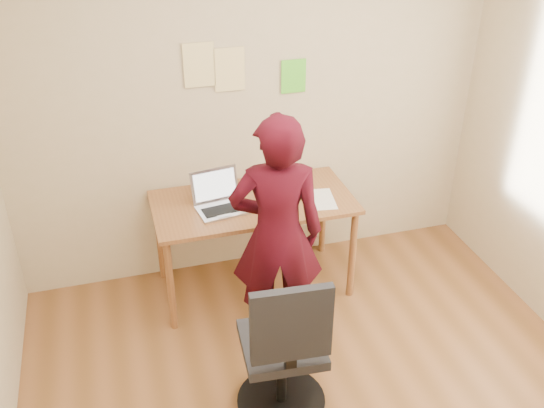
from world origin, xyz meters
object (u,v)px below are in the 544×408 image
object	(u,v)px
person	(277,235)
desk	(253,211)
office_chair	(284,357)
phone	(285,211)
laptop	(220,201)

from	to	relation	value
person	desk	bearing A→B (deg)	-76.93
office_chair	phone	bearing A→B (deg)	77.05
laptop	phone	size ratio (longest dim) A/B	2.83
phone	desk	bearing A→B (deg)	122.84
laptop	phone	distance (m)	0.45
desk	person	size ratio (longest dim) A/B	0.87
desk	person	bearing A→B (deg)	-89.05
desk	person	xyz separation A→B (m)	(0.01, -0.56, 0.15)
desk	phone	distance (m)	0.29
office_chair	desk	bearing A→B (deg)	87.68
phone	laptop	bearing A→B (deg)	149.74
phone	person	xyz separation A→B (m)	(-0.16, -0.35, 0.06)
person	laptop	bearing A→B (deg)	-52.72
desk	person	world-z (taller)	person
laptop	office_chair	bearing A→B (deg)	-93.48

